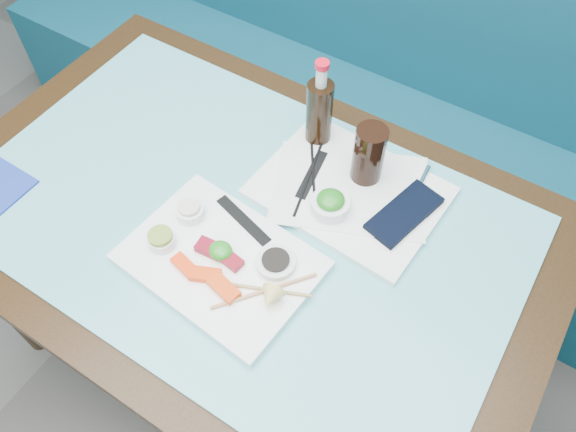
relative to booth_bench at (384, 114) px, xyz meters
The scene contains 33 objects.
booth_bench is the anchor object (origin of this frame).
dining_table 0.89m from the booth_bench, 90.00° to the right, with size 1.40×0.90×0.75m.
glass_top 0.92m from the booth_bench, 90.00° to the right, with size 1.22×0.76×0.01m, color #5DB2BB.
sashimi_plate 1.04m from the booth_bench, 87.67° to the right, with size 0.39×0.28×0.02m, color white.
salmon_left 1.10m from the booth_bench, 90.61° to the right, with size 0.06×0.03×0.01m, color #FF340A.
salmon_mid 1.09m from the booth_bench, 87.78° to the right, with size 0.06×0.03×0.02m, color #F43809.
salmon_right 1.10m from the booth_bench, 84.98° to the right, with size 0.07×0.03×0.02m, color #F34109.
tuna_left 1.04m from the booth_bench, 89.45° to the right, with size 0.06×0.03×0.02m, color maroon.
tuna_right 1.04m from the booth_bench, 86.16° to the right, with size 0.05×0.03×0.02m, color maroon.
seaweed_garnish 1.04m from the booth_bench, 87.94° to the right, with size 0.05×0.05×0.03m, color #25851E.
ramekin_wasabi 1.08m from the booth_bench, 94.93° to the right, with size 0.06×0.06×0.02m, color white.
wasabi_fill 1.09m from the booth_bench, 94.93° to the right, with size 0.05×0.05×0.01m, color olive.
ramekin_ginger 1.00m from the booth_bench, 95.10° to the right, with size 0.06×0.06×0.03m, color white.
ginger_fill 1.01m from the booth_bench, 95.10° to the right, with size 0.05×0.05×0.01m, color beige.
soy_dish 1.01m from the booth_bench, 81.01° to the right, with size 0.08×0.08×0.02m, color silver.
soy_fill 1.01m from the booth_bench, 81.01° to the right, with size 0.06×0.06×0.01m, color black.
lemon_wedge 1.09m from the booth_bench, 79.47° to the right, with size 0.05×0.05×0.04m, color #F6D674.
chopstick_sleeve 0.95m from the booth_bench, 88.38° to the right, with size 0.16×0.02×0.00m, color black.
wooden_chopstick_a 1.07m from the booth_bench, 81.31° to the right, with size 0.01×0.01×0.21m, color #A98D4F.
wooden_chopstick_b 1.07m from the booth_bench, 80.74° to the right, with size 0.01×0.01×0.22m, color tan.
serving_tray 0.78m from the booth_bench, 74.82° to the right, with size 0.41×0.30×0.02m, color white.
paper_placemat 0.79m from the booth_bench, 74.82° to the right, with size 0.35×0.24×0.00m, color white.
seaweed_bowl 0.85m from the booth_bench, 77.06° to the right, with size 0.09×0.09×0.03m, color white.
seaweed_salad 0.87m from the booth_bench, 77.06° to the right, with size 0.06×0.06×0.03m, color #20771B.
cola_glass 0.78m from the booth_bench, 72.62° to the right, with size 0.07×0.07×0.15m, color black.
navy_pouch 0.83m from the booth_bench, 64.45° to the right, with size 0.08×0.18×0.01m, color black.
fork 0.75m from the booth_bench, 60.81° to the right, with size 0.01×0.01×0.10m, color white.
black_chopstick_a 0.78m from the booth_bench, 83.27° to the right, with size 0.01×0.01×0.26m, color black.
black_chopstick_b 0.78m from the booth_bench, 82.59° to the right, with size 0.01×0.01×0.24m, color black.
tray_sleeve 0.78m from the booth_bench, 82.93° to the right, with size 0.03×0.15×0.00m, color black.
cola_bottle_body 0.73m from the booth_bench, 86.66° to the right, with size 0.06×0.06×0.18m, color black.
cola_bottle_neck 0.80m from the booth_bench, 86.66° to the right, with size 0.03×0.03×0.05m, color silver.
cola_bottle_cap 0.83m from the booth_bench, 86.66° to the right, with size 0.03×0.03×0.01m, color red.
Camera 1 is at (0.48, 0.90, 1.78)m, focal length 35.00 mm.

